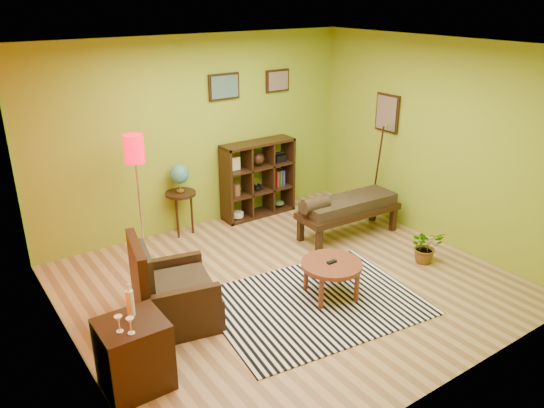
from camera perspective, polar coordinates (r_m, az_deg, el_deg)
ground at (r=6.57m, az=1.78°, el=-8.56°), size 5.00×5.00×0.00m
room_shell at (r=5.83m, az=1.17°, el=6.65°), size 5.04×4.54×2.82m
zebra_rug at (r=6.22m, az=4.62°, el=-10.51°), size 2.53×2.02×0.01m
coffee_table at (r=6.19m, az=6.42°, el=-6.78°), size 0.71×0.71×0.45m
armchair at (r=5.83m, az=-10.79°, el=-9.84°), size 0.98×0.98×1.00m
side_cabinet at (r=5.04m, az=-14.61°, el=-15.37°), size 0.57×0.52×0.99m
floor_lamp at (r=6.77m, az=-14.50°, el=4.54°), size 0.26×0.26×1.72m
globe_table at (r=7.65m, az=-9.89°, el=2.33°), size 0.44×0.44×1.07m
cube_shelf at (r=8.31m, az=-1.42°, el=2.74°), size 1.20×0.35×1.20m
bench at (r=7.67m, az=8.01°, el=-0.31°), size 1.59×0.63×0.72m
potted_plant at (r=7.27m, az=16.18°, el=-4.72°), size 0.57×0.59×0.36m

